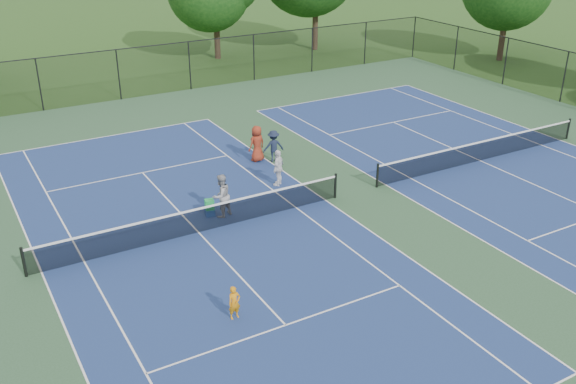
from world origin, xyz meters
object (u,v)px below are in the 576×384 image
child_player (234,303)px  bystander_c (257,144)px  ball_crate (210,212)px  bystander_b (274,146)px  instructor (221,196)px  bystander_a (278,168)px  ball_hopper (209,204)px

child_player → bystander_c: bearing=55.6°
ball_crate → bystander_b: bearing=37.5°
instructor → ball_crate: (-0.40, 0.25, -0.71)m
child_player → bystander_a: 9.50m
bystander_b → ball_hopper: bystander_b is taller
bystander_c → bystander_b: bearing=134.1°
ball_hopper → ball_crate: bearing=0.0°
bystander_c → ball_crate: (-4.16, -4.09, -0.70)m
instructor → ball_crate: 0.85m
instructor → ball_hopper: instructor is taller
bystander_b → ball_hopper: 6.03m
instructor → bystander_b: (4.39, 3.91, -0.11)m
ball_crate → bystander_c: bearing=44.5°
instructor → ball_hopper: size_ratio=4.26×
instructor → bystander_b: bearing=-157.3°
ball_hopper → instructor: bearing=-32.2°
child_player → ball_hopper: (2.00, 6.39, -0.04)m
bystander_a → ball_crate: (-3.68, -1.22, -0.65)m
bystander_b → ball_hopper: bearing=48.5°
instructor → ball_crate: instructor is taller
bystander_b → ball_crate: bearing=48.5°
bystander_b → ball_hopper: (-4.78, -3.66, -0.27)m
bystander_c → ball_hopper: bystander_c is taller
instructor → bystander_a: instructor is taller
bystander_c → ball_crate: size_ratio=4.85×
ball_crate → ball_hopper: ball_hopper is taller
child_player → instructor: bearing=64.7°
instructor → ball_hopper: (-0.40, 0.25, -0.37)m
bystander_b → ball_crate: size_ratio=4.29×
ball_crate → instructor: bearing=-32.2°
ball_crate → ball_hopper: bearing=0.0°
bystander_a → ball_crate: size_ratio=4.54×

